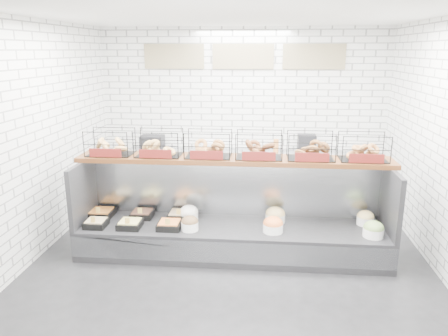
# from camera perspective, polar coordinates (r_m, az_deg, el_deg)

# --- Properties ---
(ground) EXTENTS (5.50, 5.50, 0.00)m
(ground) POSITION_cam_1_polar(r_m,az_deg,el_deg) (5.64, 0.80, -12.39)
(ground) COLOR black
(ground) RESTS_ON ground
(room_shell) EXTENTS (5.02, 5.51, 3.01)m
(room_shell) POSITION_cam_1_polar(r_m,az_deg,el_deg) (5.63, 1.36, 9.53)
(room_shell) COLOR white
(room_shell) RESTS_ON ground
(display_case) EXTENTS (4.00, 0.90, 1.20)m
(display_case) POSITION_cam_1_polar(r_m,az_deg,el_deg) (5.81, 0.99, -7.96)
(display_case) COLOR black
(display_case) RESTS_ON ground
(bagel_shelf) EXTENTS (4.10, 0.50, 0.40)m
(bagel_shelf) POSITION_cam_1_polar(r_m,az_deg,el_deg) (5.65, 1.29, 2.62)
(bagel_shelf) COLOR #401F0D
(bagel_shelf) RESTS_ON display_case
(prep_counter) EXTENTS (4.00, 0.60, 1.20)m
(prep_counter) POSITION_cam_1_polar(r_m,az_deg,el_deg) (7.73, 2.15, -0.91)
(prep_counter) COLOR #93969B
(prep_counter) RESTS_ON ground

